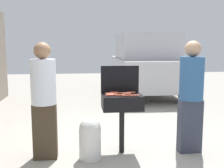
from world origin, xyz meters
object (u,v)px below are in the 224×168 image
object	(u,v)px
hot_dog_7	(127,96)
hot_dog_10	(112,95)
hot_dog_5	(128,93)
hot_dog_6	(120,95)
person_left	(44,97)
bbq_grill	(122,104)
parked_minivan	(144,64)
propane_tank	(90,138)
hot_dog_1	(131,93)
hot_dog_4	(109,93)
hot_dog_2	(114,92)
hot_dog_8	(110,94)
hot_dog_3	(110,95)
hot_dog_11	(119,93)
person_right	(191,93)
hot_dog_9	(135,96)
hot_dog_0	(126,94)

from	to	relation	value
hot_dog_7	hot_dog_10	world-z (taller)	same
hot_dog_10	hot_dog_5	bearing A→B (deg)	23.33
hot_dog_6	person_left	xyz separation A→B (m)	(-1.09, 0.03, -0.00)
hot_dog_7	person_left	distance (m)	1.19
bbq_grill	parked_minivan	bearing A→B (deg)	72.71
propane_tank	hot_dog_1	bearing A→B (deg)	23.59
hot_dog_7	person_left	bearing A→B (deg)	176.80
hot_dog_4	parked_minivan	world-z (taller)	parked_minivan
hot_dog_2	hot_dog_8	size ratio (longest dim) A/B	1.00
hot_dog_1	propane_tank	size ratio (longest dim) A/B	0.21
hot_dog_3	hot_dog_10	world-z (taller)	same
hot_dog_11	person_right	size ratio (longest dim) A/B	0.08
hot_dog_2	hot_dog_11	xyz separation A→B (m)	(0.07, -0.08, 0.00)
hot_dog_5	hot_dog_11	bearing A→B (deg)	-175.34
hot_dog_11	bbq_grill	bearing A→B (deg)	-55.34
hot_dog_2	hot_dog_5	size ratio (longest dim) A/B	1.00
hot_dog_9	hot_dog_10	size ratio (longest dim) A/B	1.00
hot_dog_5	hot_dog_4	bearing A→B (deg)	178.65
hot_dog_1	hot_dog_6	distance (m)	0.29
hot_dog_7	parked_minivan	size ratio (longest dim) A/B	0.03
hot_dog_4	hot_dog_5	size ratio (longest dim) A/B	1.00
hot_dog_4	hot_dog_11	bearing A→B (deg)	-7.16
bbq_grill	hot_dog_9	world-z (taller)	hot_dog_9
person_right	hot_dog_4	bearing A→B (deg)	8.84
hot_dog_11	parked_minivan	bearing A→B (deg)	72.16
hot_dog_5	hot_dog_10	bearing A→B (deg)	-156.67
bbq_grill	hot_dog_2	distance (m)	0.23
hot_dog_3	person_left	bearing A→B (deg)	179.29
hot_dog_7	person_left	size ratio (longest dim) A/B	0.08
bbq_grill	hot_dog_1	world-z (taller)	hot_dog_1
hot_dog_9	hot_dog_10	bearing A→B (deg)	159.76
person_left	hot_dog_6	bearing A→B (deg)	-5.89
hot_dog_0	hot_dog_3	distance (m)	0.28
hot_dog_2	hot_dog_7	bearing A→B (deg)	-62.35
hot_dog_8	parked_minivan	distance (m)	5.36
hot_dog_11	person_left	bearing A→B (deg)	-172.89
bbq_grill	propane_tank	size ratio (longest dim) A/B	1.47
person_right	hot_dog_3	bearing A→B (deg)	16.61
hot_dog_5	hot_dog_6	bearing A→B (deg)	-129.24
hot_dog_2	person_right	world-z (taller)	person_right
hot_dog_7	hot_dog_10	size ratio (longest dim) A/B	1.00
hot_dog_9	hot_dog_3	bearing A→B (deg)	169.76
hot_dog_3	propane_tank	xyz separation A→B (m)	(-0.30, -0.09, -0.60)
person_right	parked_minivan	bearing A→B (deg)	-79.29
hot_dog_5	hot_dog_8	bearing A→B (deg)	-164.81
hot_dog_2	hot_dog_7	distance (m)	0.32
hot_dog_8	person_left	distance (m)	0.97
hot_dog_5	hot_dog_9	bearing A→B (deg)	-74.89
hot_dog_7	hot_dog_11	xyz separation A→B (m)	(-0.08, 0.20, 0.00)
parked_minivan	hot_dog_7	bearing A→B (deg)	75.55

